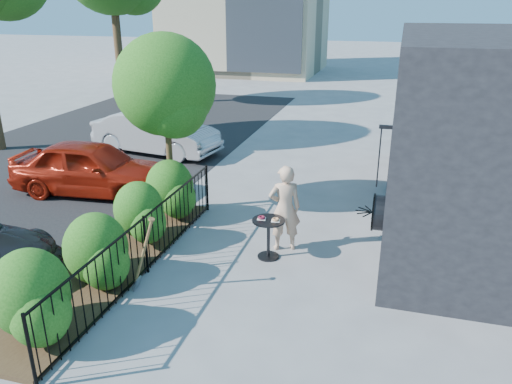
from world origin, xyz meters
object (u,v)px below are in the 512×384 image
(patio_tree, at_px, (167,92))
(woman, at_px, (285,208))
(shovel, at_px, (142,258))
(car_silver, at_px, (156,132))
(car_red, at_px, (92,168))
(cafe_table, at_px, (268,231))

(patio_tree, relative_size, woman, 2.30)
(shovel, relative_size, car_silver, 0.34)
(car_red, relative_size, car_silver, 0.96)
(car_silver, bearing_deg, patio_tree, -140.11)
(car_red, height_order, car_silver, car_silver)
(car_red, bearing_deg, patio_tree, -106.34)
(patio_tree, distance_m, car_silver, 5.38)
(woman, distance_m, car_red, 5.58)
(woman, relative_size, car_red, 0.43)
(patio_tree, height_order, cafe_table, patio_tree)
(woman, bearing_deg, car_silver, -67.02)
(patio_tree, bearing_deg, woman, -22.22)
(shovel, bearing_deg, woman, 48.59)
(shovel, distance_m, car_silver, 8.37)
(shovel, height_order, car_silver, shovel)
(patio_tree, distance_m, cafe_table, 3.84)
(cafe_table, xyz_separation_m, car_silver, (-5.22, 5.88, 0.15))
(shovel, bearing_deg, cafe_table, 45.30)
(car_silver, bearing_deg, shovel, -146.07)
(car_red, bearing_deg, car_silver, -3.10)
(car_red, xyz_separation_m, car_silver, (-0.11, 3.76, 0.00))
(woman, xyz_separation_m, shovel, (-1.90, -2.16, -0.24))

